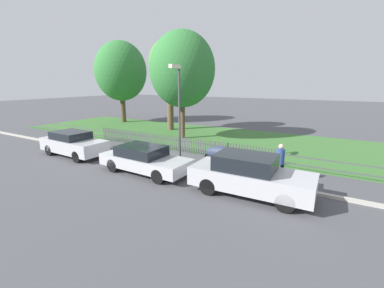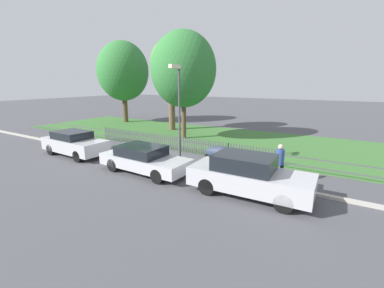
{
  "view_description": "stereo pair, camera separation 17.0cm",
  "coord_description": "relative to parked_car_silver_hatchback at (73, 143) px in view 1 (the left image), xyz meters",
  "views": [
    {
      "loc": [
        9.04,
        -10.22,
        4.23
      ],
      "look_at": [
        2.48,
        0.98,
        1.1
      ],
      "focal_mm": 24.0,
      "sensor_mm": 36.0,
      "label": 1
    },
    {
      "loc": [
        9.19,
        -10.13,
        4.23
      ],
      "look_at": [
        2.48,
        0.98,
        1.1
      ],
      "focal_mm": 24.0,
      "sensor_mm": 36.0,
      "label": 2
    }
  ],
  "objects": [
    {
      "name": "street_lamp",
      "position": [
        6.31,
        1.65,
        2.49
      ],
      "size": [
        0.2,
        0.79,
        5.05
      ],
      "color": "#47474C",
      "rests_on": "ground"
    },
    {
      "name": "covered_motorcycle",
      "position": [
        8.38,
        2.72,
        -0.11
      ],
      "size": [
        2.07,
        0.8,
        1.02
      ],
      "rotation": [
        0.0,
        0.0,
        0.01
      ],
      "color": "black",
      "rests_on": "ground"
    },
    {
      "name": "park_fence",
      "position": [
        4.36,
        3.93,
        -0.27
      ],
      "size": [
        34.02,
        0.05,
        0.94
      ],
      "color": "#4C4C51",
      "rests_on": "ground"
    },
    {
      "name": "ground_plane",
      "position": [
        4.36,
        1.12,
        -0.74
      ],
      "size": [
        120.0,
        120.0,
        0.0
      ],
      "primitive_type": "plane",
      "color": "#4C4C51"
    },
    {
      "name": "parked_car_navy_estate",
      "position": [
        10.64,
        -0.05,
        0.05
      ],
      "size": [
        4.61,
        1.86,
        1.57
      ],
      "rotation": [
        0.0,
        0.0,
        0.02
      ],
      "color": "#BCBCC1",
      "rests_on": "ground"
    },
    {
      "name": "tree_nearest_kerb",
      "position": [
        -7.14,
        11.21,
        4.61
      ],
      "size": [
        5.34,
        5.34,
        8.44
      ],
      "color": "brown",
      "rests_on": "ground"
    },
    {
      "name": "parked_car_black_saloon",
      "position": [
        5.52,
        -0.14,
        -0.07
      ],
      "size": [
        4.58,
        1.89,
        1.29
      ],
      "rotation": [
        0.0,
        0.0,
        -0.03
      ],
      "color": "#BCBCC1",
      "rests_on": "ground"
    },
    {
      "name": "tree_behind_motorcycle",
      "position": [
        -0.02,
        9.95,
        5.03
      ],
      "size": [
        3.61,
        3.61,
        7.94
      ],
      "color": "brown",
      "rests_on": "ground"
    },
    {
      "name": "parked_car_silver_hatchback",
      "position": [
        0.0,
        0.0,
        0.0
      ],
      "size": [
        4.32,
        1.84,
        1.43
      ],
      "rotation": [
        0.0,
        0.0,
        -0.03
      ],
      "color": "#BCBCC1",
      "rests_on": "ground"
    },
    {
      "name": "pedestrian_near_fence",
      "position": [
        11.37,
        1.79,
        0.23
      ],
      "size": [
        0.49,
        0.49,
        1.71
      ],
      "rotation": [
        0.0,
        0.0,
        0.67
      ],
      "color": "black",
      "rests_on": "ground"
    },
    {
      "name": "kerb_stone",
      "position": [
        4.36,
        1.22,
        -0.68
      ],
      "size": [
        34.02,
        0.2,
        0.12
      ],
      "primitive_type": "cube",
      "color": "#B2ADA3",
      "rests_on": "ground"
    },
    {
      "name": "grass_strip",
      "position": [
        4.36,
        8.63,
        -0.74
      ],
      "size": [
        34.02,
        9.43,
        0.01
      ],
      "primitive_type": "cube",
      "color": "#3D7033",
      "rests_on": "ground"
    },
    {
      "name": "tree_mid_park",
      "position": [
        2.95,
        7.35,
        4.39
      ],
      "size": [
        4.79,
        4.79,
        7.9
      ],
      "color": "brown",
      "rests_on": "ground"
    }
  ]
}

